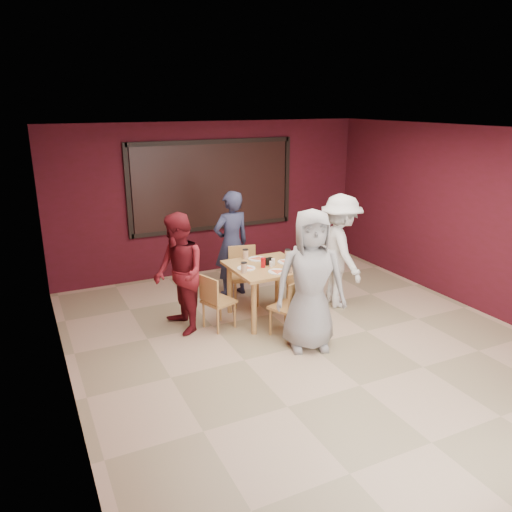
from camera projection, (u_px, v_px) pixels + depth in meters
name	position (u px, v px, depth m)	size (l,w,h in m)	color
floor	(309.00, 345.00, 6.72)	(7.00, 7.00, 0.00)	tan
window_blinds	(213.00, 185.00, 9.19)	(3.00, 0.02, 1.50)	black
dining_table	(267.00, 272.00, 7.36)	(1.07, 1.07, 0.98)	tan
chair_front	(292.00, 305.00, 6.82)	(0.53, 0.53, 0.84)	#B67A47
chair_back	(243.00, 271.00, 8.02)	(0.53, 0.53, 0.92)	#B67A47
chair_left	(215.00, 299.00, 7.06)	(0.50, 0.50, 0.81)	#B67A47
chair_right	(304.00, 280.00, 7.76)	(0.53, 0.53, 0.85)	#B67A47
diner_front	(310.00, 280.00, 6.41)	(0.91, 0.59, 1.87)	#969696
diner_back	(231.00, 244.00, 8.22)	(0.65, 0.42, 1.77)	#2A2E4A
diner_left	(179.00, 274.00, 6.90)	(0.83, 0.65, 1.70)	maroon
diner_right	(340.00, 251.00, 7.79)	(1.16, 0.67, 1.79)	silver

